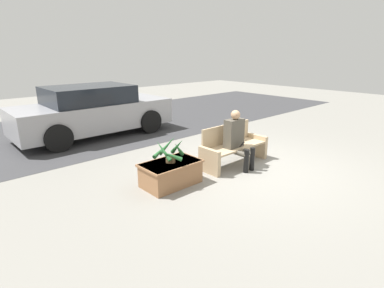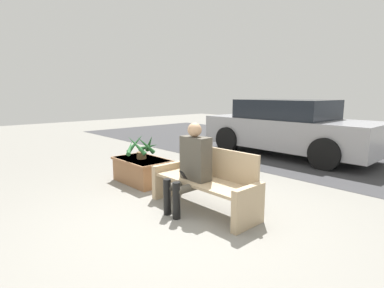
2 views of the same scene
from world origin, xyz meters
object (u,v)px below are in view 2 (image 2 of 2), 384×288
Objects in this scene: planter_box at (142,169)px; bench at (206,182)px; person_seated at (191,164)px; parked_car at (288,128)px; potted_plant at (141,147)px.

bench is at bearing -1.40° from planter_box.
bench is at bearing 61.34° from person_seated.
person_seated is at bearing -118.66° from bench.
bench is at bearing -74.22° from parked_car.
potted_plant is at bearing 163.07° from planter_box.
parked_car is (-1.23, 4.34, 0.34)m from bench.
potted_plant is (-1.63, 0.23, -0.00)m from person_seated.
potted_plant is (-0.01, 0.00, 0.42)m from planter_box.
person_seated is at bearing -8.01° from planter_box.
potted_plant reaches higher than planter_box.
person_seated is 4.66m from parked_car.
bench is 4.52m from parked_car.
person_seated reaches higher than bench.
bench is at bearing -1.50° from potted_plant.
parked_car is at bearing 83.45° from planter_box.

